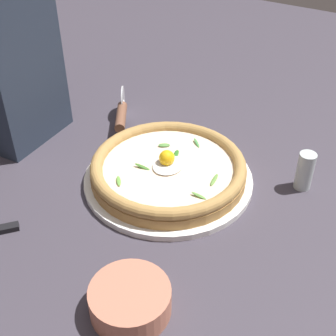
{
  "coord_description": "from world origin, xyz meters",
  "views": [
    {
      "loc": [
        0.55,
        0.36,
        0.56
      ],
      "look_at": [
        -0.05,
        -0.0,
        0.03
      ],
      "focal_mm": 49.5,
      "sensor_mm": 36.0,
      "label": 1
    }
  ],
  "objects_px": {
    "pizza_cutter": "(122,113)",
    "pepper_shaker": "(305,171)",
    "pizza": "(168,168)",
    "side_bowl": "(130,300)"
  },
  "relations": [
    {
      "from": "pizza_cutter",
      "to": "pepper_shaker",
      "type": "bearing_deg",
      "value": 89.71
    },
    {
      "from": "pizza_cutter",
      "to": "pizza",
      "type": "bearing_deg",
      "value": 58.34
    },
    {
      "from": "pizza",
      "to": "pizza_cutter",
      "type": "bearing_deg",
      "value": -121.66
    },
    {
      "from": "side_bowl",
      "to": "pepper_shaker",
      "type": "relative_size",
      "value": 1.54
    },
    {
      "from": "side_bowl",
      "to": "pepper_shaker",
      "type": "distance_m",
      "value": 0.42
    },
    {
      "from": "pizza",
      "to": "pizza_cutter",
      "type": "height_order",
      "value": "pizza_cutter"
    },
    {
      "from": "side_bowl",
      "to": "pepper_shaker",
      "type": "height_order",
      "value": "pepper_shaker"
    },
    {
      "from": "pizza",
      "to": "side_bowl",
      "type": "distance_m",
      "value": 0.3
    },
    {
      "from": "side_bowl",
      "to": "pizza_cutter",
      "type": "distance_m",
      "value": 0.5
    },
    {
      "from": "pizza_cutter",
      "to": "side_bowl",
      "type": "bearing_deg",
      "value": 36.8
    }
  ]
}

